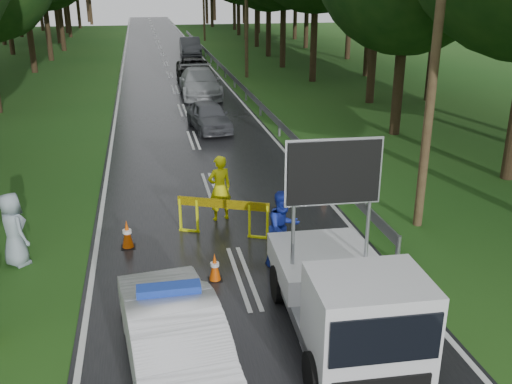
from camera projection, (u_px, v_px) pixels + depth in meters
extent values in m
plane|color=#1B4A15|center=(243.00, 278.00, 12.84)|extent=(160.00, 160.00, 0.00)
cube|color=black|center=(170.00, 75.00, 40.43)|extent=(7.00, 140.00, 0.02)
cylinder|color=gray|center=(398.00, 249.00, 13.40)|extent=(0.12, 0.12, 0.70)
cube|color=gray|center=(221.00, 66.00, 40.91)|extent=(0.05, 60.00, 0.30)
cylinder|color=#3F2C1D|center=(437.00, 37.00, 13.89)|extent=(0.24, 0.24, 10.00)
cylinder|color=#3F2C1D|center=(246.00, 1.00, 37.80)|extent=(0.24, 0.24, 10.00)
imported|color=silver|center=(171.00, 330.00, 9.70)|extent=(1.95, 4.42, 1.41)
cube|color=#1938A5|center=(169.00, 290.00, 9.43)|extent=(1.08, 0.41, 0.14)
cube|color=gray|center=(336.00, 303.00, 10.87)|extent=(2.00, 3.96, 0.23)
cube|color=silver|center=(324.00, 264.00, 11.59)|extent=(2.03, 2.30, 0.51)
cube|color=silver|center=(368.00, 323.00, 9.10)|extent=(1.91, 1.55, 1.57)
cube|color=black|center=(386.00, 341.00, 8.33)|extent=(1.71, 0.10, 0.79)
cube|color=black|center=(334.00, 172.00, 10.53)|extent=(1.76, 0.18, 1.20)
cylinder|color=black|center=(315.00, 375.00, 9.06)|extent=(0.29, 0.79, 0.78)
cylinder|color=black|center=(420.00, 364.00, 9.32)|extent=(0.29, 0.79, 0.78)
cylinder|color=black|center=(279.00, 284.00, 11.81)|extent=(0.29, 0.79, 0.78)
cylinder|color=black|center=(361.00, 277.00, 12.06)|extent=(0.29, 0.79, 0.78)
cube|color=#E2ED0C|center=(180.00, 215.00, 15.05)|extent=(0.07, 0.07, 0.94)
cube|color=#E2ED0C|center=(197.00, 217.00, 14.96)|extent=(0.07, 0.07, 0.94)
cube|color=#E2ED0C|center=(249.00, 221.00, 14.67)|extent=(0.07, 0.07, 0.94)
cube|color=#E2ED0C|center=(267.00, 223.00, 14.57)|extent=(0.07, 0.07, 0.94)
cube|color=#F2CC00|center=(223.00, 204.00, 14.67)|extent=(2.25, 1.03, 0.23)
imported|color=yellow|center=(220.00, 188.00, 15.64)|extent=(0.77, 0.61, 1.86)
imported|color=#172897|center=(283.00, 228.00, 13.18)|extent=(1.08, 0.97, 1.81)
imported|color=#8B9BA7|center=(13.00, 230.00, 13.16)|extent=(0.97, 1.03, 1.78)
imported|color=#414349|center=(209.00, 116.00, 25.33)|extent=(1.95, 3.92, 1.28)
imported|color=#979B9F|center=(200.00, 83.00, 32.72)|extent=(2.28, 5.45, 1.57)
imported|color=black|center=(194.00, 69.00, 38.53)|extent=(2.39, 4.92, 1.35)
imported|color=#44464C|center=(190.00, 47.00, 50.39)|extent=(1.81, 4.92, 1.61)
cube|color=black|center=(130.00, 313.00, 11.46)|extent=(0.33, 0.33, 0.03)
cone|color=#DE4E07|center=(129.00, 298.00, 11.34)|extent=(0.27, 0.27, 0.68)
cube|color=black|center=(215.00, 280.00, 12.72)|extent=(0.32, 0.32, 0.03)
cone|color=#DE4E07|center=(215.00, 267.00, 12.61)|extent=(0.26, 0.26, 0.65)
cube|color=black|center=(278.00, 228.00, 15.39)|extent=(0.36, 0.36, 0.03)
cone|color=#DE4E07|center=(278.00, 215.00, 15.26)|extent=(0.29, 0.29, 0.73)
cube|color=black|center=(128.00, 247.00, 14.28)|extent=(0.35, 0.35, 0.03)
cone|color=#DE4E07|center=(127.00, 234.00, 14.15)|extent=(0.29, 0.29, 0.73)
cube|color=black|center=(324.00, 197.00, 17.59)|extent=(0.33, 0.33, 0.03)
cone|color=#DE4E07|center=(325.00, 187.00, 17.47)|extent=(0.27, 0.27, 0.67)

